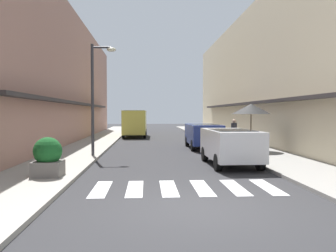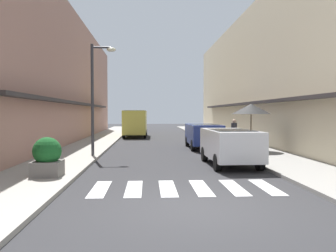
# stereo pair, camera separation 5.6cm
# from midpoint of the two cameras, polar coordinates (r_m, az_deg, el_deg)

# --- Properties ---
(ground_plane) EXTENTS (90.47, 90.47, 0.00)m
(ground_plane) POSITION_cam_midpoint_polar(r_m,az_deg,el_deg) (24.34, -0.95, -2.92)
(ground_plane) COLOR #2B2B2D
(sidewalk_left) EXTENTS (2.77, 57.57, 0.12)m
(sidewalk_left) POSITION_cam_midpoint_polar(r_m,az_deg,el_deg) (24.58, -12.04, -2.77)
(sidewalk_left) COLOR #9E998E
(sidewalk_left) RESTS_ON ground_plane
(sidewalk_right) EXTENTS (2.77, 57.57, 0.12)m
(sidewalk_right) POSITION_cam_midpoint_polar(r_m,az_deg,el_deg) (24.99, 9.95, -2.68)
(sidewalk_right) COLOR gray
(sidewalk_right) RESTS_ON ground_plane
(building_row_left) EXTENTS (5.50, 39.01, 9.32)m
(building_row_left) POSITION_cam_midpoint_polar(r_m,az_deg,el_deg) (26.50, -20.17, 7.44)
(building_row_left) COLOR #A87A6B
(building_row_left) RESTS_ON ground_plane
(building_row_right) EXTENTS (5.50, 39.01, 9.64)m
(building_row_right) POSITION_cam_midpoint_polar(r_m,az_deg,el_deg) (27.19, 17.55, 7.67)
(building_row_right) COLOR beige
(building_row_right) RESTS_ON ground_plane
(crosswalk) EXTENTS (5.20, 2.20, 0.01)m
(crosswalk) POSITION_cam_midpoint_polar(r_m,az_deg,el_deg) (10.12, 2.67, -10.03)
(crosswalk) COLOR silver
(crosswalk) RESTS_ON ground_plane
(parked_car_near) EXTENTS (1.86, 4.10, 1.47)m
(parked_car_near) POSITION_cam_midpoint_polar(r_m,az_deg,el_deg) (14.45, 9.98, -2.74)
(parked_car_near) COLOR silver
(parked_car_near) RESTS_ON ground_plane
(parked_car_mid) EXTENTS (1.82, 4.35, 1.47)m
(parked_car_mid) POSITION_cam_midpoint_polar(r_m,az_deg,el_deg) (21.15, 5.67, -1.18)
(parked_car_mid) COLOR navy
(parked_car_mid) RESTS_ON ground_plane
(delivery_van) EXTENTS (2.08, 5.43, 2.37)m
(delivery_van) POSITION_cam_midpoint_polar(r_m,az_deg,el_deg) (31.42, -5.43, 0.77)
(delivery_van) COLOR #D8CC4C
(delivery_van) RESTS_ON ground_plane
(street_lamp) EXTENTS (1.19, 0.28, 5.25)m
(street_lamp) POSITION_cam_midpoint_polar(r_m,az_deg,el_deg) (16.97, -11.63, 6.14)
(street_lamp) COLOR #38383D
(street_lamp) RESTS_ON sidewalk_left
(cafe_umbrella) EXTENTS (2.06, 2.06, 2.51)m
(cafe_umbrella) POSITION_cam_midpoint_polar(r_m,az_deg,el_deg) (19.27, 13.26, 2.68)
(cafe_umbrella) COLOR #262626
(cafe_umbrella) RESTS_ON sidewalk_right
(planter_corner) EXTENTS (0.90, 0.90, 1.25)m
(planter_corner) POSITION_cam_midpoint_polar(r_m,az_deg,el_deg) (11.86, -19.07, -4.82)
(planter_corner) COLOR slate
(planter_corner) RESTS_ON sidewalk_left
(pedestrian_walking_near) EXTENTS (0.34, 0.34, 1.66)m
(pedestrian_walking_near) POSITION_cam_midpoint_polar(r_m,az_deg,el_deg) (20.64, 10.59, -1.09)
(pedestrian_walking_near) COLOR #282B33
(pedestrian_walking_near) RESTS_ON sidewalk_right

